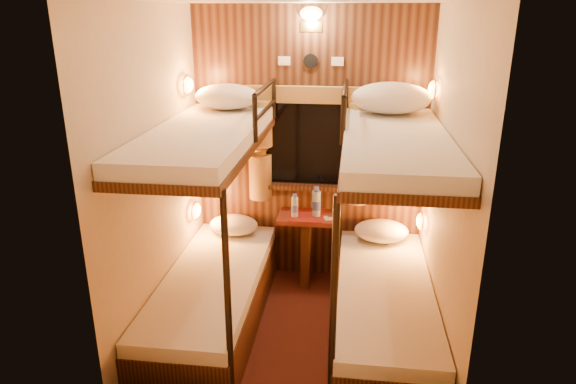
# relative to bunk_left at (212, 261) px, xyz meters

# --- Properties ---
(floor) EXTENTS (2.10, 2.10, 0.00)m
(floor) POSITION_rel_bunk_left_xyz_m (0.65, -0.07, -0.56)
(floor) COLOR #3C1A10
(floor) RESTS_ON ground
(ceiling) EXTENTS (2.10, 2.10, 0.00)m
(ceiling) POSITION_rel_bunk_left_xyz_m (0.65, -0.07, 1.84)
(ceiling) COLOR silver
(ceiling) RESTS_ON wall_back
(wall_back) EXTENTS (2.40, 0.00, 2.40)m
(wall_back) POSITION_rel_bunk_left_xyz_m (0.65, 0.98, 0.64)
(wall_back) COLOR #C6B293
(wall_back) RESTS_ON floor
(wall_front) EXTENTS (2.40, 0.00, 2.40)m
(wall_front) POSITION_rel_bunk_left_xyz_m (0.65, -1.12, 0.64)
(wall_front) COLOR #C6B293
(wall_front) RESTS_ON floor
(wall_left) EXTENTS (0.00, 2.40, 2.40)m
(wall_left) POSITION_rel_bunk_left_xyz_m (-0.35, -0.07, 0.64)
(wall_left) COLOR #C6B293
(wall_left) RESTS_ON floor
(wall_right) EXTENTS (0.00, 2.40, 2.40)m
(wall_right) POSITION_rel_bunk_left_xyz_m (1.65, -0.07, 0.64)
(wall_right) COLOR #C6B293
(wall_right) RESTS_ON floor
(back_panel) EXTENTS (2.00, 0.03, 2.40)m
(back_panel) POSITION_rel_bunk_left_xyz_m (0.65, 0.97, 0.64)
(back_panel) COLOR black
(back_panel) RESTS_ON floor
(bunk_left) EXTENTS (0.72, 1.90, 1.82)m
(bunk_left) POSITION_rel_bunk_left_xyz_m (0.00, 0.00, 0.00)
(bunk_left) COLOR black
(bunk_left) RESTS_ON floor
(bunk_right) EXTENTS (0.72, 1.90, 1.82)m
(bunk_right) POSITION_rel_bunk_left_xyz_m (1.30, 0.00, 0.00)
(bunk_right) COLOR black
(bunk_right) RESTS_ON floor
(window) EXTENTS (1.00, 0.12, 0.79)m
(window) POSITION_rel_bunk_left_xyz_m (0.65, 0.94, 0.62)
(window) COLOR black
(window) RESTS_ON back_panel
(curtains) EXTENTS (1.10, 0.22, 1.00)m
(curtains) POSITION_rel_bunk_left_xyz_m (0.65, 0.90, 0.71)
(curtains) COLOR olive
(curtains) RESTS_ON back_panel
(back_fixtures) EXTENTS (0.54, 0.09, 0.48)m
(back_fixtures) POSITION_rel_bunk_left_xyz_m (0.65, 0.93, 1.69)
(back_fixtures) COLOR black
(back_fixtures) RESTS_ON back_panel
(reading_lamps) EXTENTS (2.00, 0.20, 1.25)m
(reading_lamps) POSITION_rel_bunk_left_xyz_m (0.65, 0.63, 0.68)
(reading_lamps) COLOR orange
(reading_lamps) RESTS_ON wall_left
(table) EXTENTS (0.50, 0.34, 0.66)m
(table) POSITION_rel_bunk_left_xyz_m (0.65, 0.78, -0.14)
(table) COLOR maroon
(table) RESTS_ON floor
(bottle_left) EXTENTS (0.06, 0.06, 0.21)m
(bottle_left) POSITION_rel_bunk_left_xyz_m (0.55, 0.73, 0.18)
(bottle_left) COLOR #99BFE5
(bottle_left) RESTS_ON table
(bottle_right) EXTENTS (0.08, 0.08, 0.27)m
(bottle_right) POSITION_rel_bunk_left_xyz_m (0.73, 0.77, 0.21)
(bottle_right) COLOR #99BFE5
(bottle_right) RESTS_ON table
(sachet_a) EXTENTS (0.09, 0.08, 0.01)m
(sachet_a) POSITION_rel_bunk_left_xyz_m (0.85, 0.71, 0.09)
(sachet_a) COLOR silver
(sachet_a) RESTS_ON table
(sachet_b) EXTENTS (0.07, 0.06, 0.00)m
(sachet_b) POSITION_rel_bunk_left_xyz_m (0.80, 0.75, 0.09)
(sachet_b) COLOR silver
(sachet_b) RESTS_ON table
(pillow_lower_left) EXTENTS (0.43, 0.31, 0.17)m
(pillow_lower_left) POSITION_rel_bunk_left_xyz_m (-0.00, 0.74, -0.02)
(pillow_lower_left) COLOR silver
(pillow_lower_left) RESTS_ON bunk_left
(pillow_lower_right) EXTENTS (0.46, 0.33, 0.18)m
(pillow_lower_right) POSITION_rel_bunk_left_xyz_m (1.30, 0.75, -0.01)
(pillow_lower_right) COLOR silver
(pillow_lower_right) RESTS_ON bunk_right
(pillow_upper_left) EXTENTS (0.52, 0.37, 0.20)m
(pillow_upper_left) POSITION_rel_bunk_left_xyz_m (-0.00, 0.68, 1.13)
(pillow_upper_left) COLOR silver
(pillow_upper_left) RESTS_ON bunk_left
(pillow_upper_right) EXTENTS (0.61, 0.44, 0.24)m
(pillow_upper_right) POSITION_rel_bunk_left_xyz_m (1.30, 0.64, 1.15)
(pillow_upper_right) COLOR silver
(pillow_upper_right) RESTS_ON bunk_right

